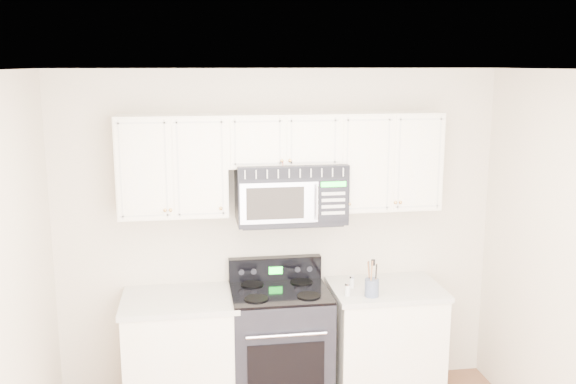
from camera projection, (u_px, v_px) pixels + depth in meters
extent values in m
cube|color=white|center=(328.00, 71.00, 3.18)|extent=(3.50, 3.50, 0.01)
cube|color=beige|center=(279.00, 233.00, 5.13)|extent=(3.50, 0.01, 2.60)
cube|color=white|center=(182.00, 357.00, 4.88)|extent=(0.82, 0.63, 0.88)
cube|color=silver|center=(180.00, 300.00, 4.79)|extent=(0.86, 0.65, 0.04)
cube|color=white|center=(384.00, 344.00, 5.12)|extent=(0.82, 0.63, 0.88)
cube|color=silver|center=(386.00, 289.00, 5.03)|extent=(0.86, 0.65, 0.04)
cube|color=black|center=(280.00, 348.00, 4.98)|extent=(0.74, 0.64, 0.92)
cube|color=black|center=(286.00, 369.00, 4.67)|extent=(0.57, 0.01, 0.39)
cylinder|color=silver|center=(287.00, 336.00, 4.59)|extent=(0.59, 0.02, 0.02)
cube|color=black|center=(280.00, 292.00, 4.89)|extent=(0.74, 0.64, 0.02)
cube|color=black|center=(275.00, 269.00, 5.14)|extent=(0.74, 0.08, 0.20)
cube|color=#10FE27|center=(276.00, 271.00, 5.10)|extent=(0.11, 0.00, 0.06)
cube|color=white|center=(173.00, 166.00, 4.73)|extent=(0.80, 0.33, 0.75)
cube|color=white|center=(387.00, 161.00, 4.98)|extent=(0.80, 0.33, 0.75)
cube|color=white|center=(282.00, 139.00, 4.82)|extent=(0.84, 0.33, 0.39)
sphere|color=tan|center=(171.00, 210.00, 4.61)|extent=(0.03, 0.03, 0.03)
sphere|color=tan|center=(221.00, 208.00, 4.66)|extent=(0.03, 0.03, 0.03)
sphere|color=tan|center=(349.00, 204.00, 4.80)|extent=(0.03, 0.03, 0.03)
sphere|color=tan|center=(395.00, 203.00, 4.86)|extent=(0.03, 0.03, 0.03)
sphere|color=tan|center=(282.00, 161.00, 4.66)|extent=(0.03, 0.03, 0.03)
sphere|color=tan|center=(290.00, 161.00, 4.67)|extent=(0.03, 0.03, 0.03)
cylinder|color=#AC1500|center=(283.00, 169.00, 4.67)|extent=(0.00, 0.00, 0.11)
sphere|color=tan|center=(283.00, 177.00, 4.68)|extent=(0.04, 0.04, 0.04)
cube|color=black|center=(290.00, 192.00, 4.87)|extent=(0.82, 0.41, 0.45)
cube|color=silver|center=(295.00, 173.00, 4.64)|extent=(0.80, 0.01, 0.08)
cube|color=#A7A5B0|center=(279.00, 203.00, 4.66)|extent=(0.57, 0.01, 0.30)
cube|color=black|center=(275.00, 203.00, 4.65)|extent=(0.42, 0.01, 0.24)
cube|color=black|center=(333.00, 201.00, 4.72)|extent=(0.23, 0.01, 0.30)
cube|color=#10FE27|center=(334.00, 184.00, 4.68)|extent=(0.19, 0.00, 0.04)
cylinder|color=silver|center=(317.00, 203.00, 4.66)|extent=(0.02, 0.02, 0.26)
cylinder|color=slate|center=(372.00, 288.00, 4.80)|extent=(0.11, 0.11, 0.13)
cylinder|color=#9F653C|center=(376.00, 279.00, 4.79)|extent=(0.01, 0.01, 0.23)
cylinder|color=black|center=(369.00, 277.00, 4.81)|extent=(0.01, 0.01, 0.25)
cylinder|color=#9F653C|center=(371.00, 278.00, 4.76)|extent=(0.01, 0.01, 0.27)
cylinder|color=black|center=(376.00, 279.00, 4.79)|extent=(0.01, 0.01, 0.23)
cylinder|color=#9F653C|center=(369.00, 277.00, 4.81)|extent=(0.01, 0.01, 0.25)
cylinder|color=silver|center=(347.00, 290.00, 4.82)|extent=(0.04, 0.04, 0.08)
cylinder|color=silver|center=(348.00, 284.00, 4.81)|extent=(0.04, 0.04, 0.02)
cylinder|color=silver|center=(352.00, 283.00, 4.99)|extent=(0.04, 0.04, 0.08)
cylinder|color=silver|center=(352.00, 277.00, 4.98)|extent=(0.04, 0.04, 0.02)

